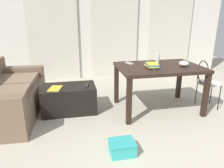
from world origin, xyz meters
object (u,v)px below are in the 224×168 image
object	(u,v)px
wire_chair	(206,79)
bottle_near	(158,59)
craft_table	(159,72)
book_stack	(152,65)
couch	(5,96)
tv_remote_primary	(87,86)
tv_remote_on_table	(129,63)
shoebox	(122,147)
coffee_table	(69,99)
magazine	(55,88)
bowl	(184,64)

from	to	relation	value
wire_chair	bottle_near	size ratio (longest dim) A/B	3.69
craft_table	book_stack	world-z (taller)	book_stack
craft_table	bottle_near	bearing A→B (deg)	80.90
couch	craft_table	bearing A→B (deg)	-6.95
couch	tv_remote_primary	xyz separation A→B (m)	(1.29, -0.15, 0.14)
wire_chair	tv_remote_on_table	size ratio (longest dim) A/B	4.69
book_stack	tv_remote_on_table	size ratio (longest dim) A/B	1.61
wire_chair	bottle_near	world-z (taller)	bottle_near
bottle_near	tv_remote_on_table	world-z (taller)	bottle_near
bottle_near	book_stack	world-z (taller)	bottle_near
wire_chair	shoebox	bearing A→B (deg)	-150.11
coffee_table	magazine	bearing A→B (deg)	-155.96
couch	coffee_table	distance (m)	1.00
coffee_table	bowl	bearing A→B (deg)	-9.81
book_stack	tv_remote_primary	xyz separation A→B (m)	(-1.01, 0.22, -0.34)
bowl	magazine	bearing A→B (deg)	173.64
book_stack	couch	bearing A→B (deg)	170.93
bowl	tv_remote_on_table	xyz separation A→B (m)	(-0.80, 0.35, -0.04)
couch	craft_table	xyz separation A→B (m)	(2.45, -0.30, 0.35)
craft_table	bottle_near	xyz separation A→B (m)	(0.02, 0.14, 0.19)
book_stack	tv_remote_on_table	world-z (taller)	book_stack
bowl	magazine	size ratio (longest dim) A/B	0.59
coffee_table	book_stack	xyz separation A→B (m)	(1.30, -0.28, 0.57)
wire_chair	craft_table	bearing A→B (deg)	173.68
couch	wire_chair	size ratio (longest dim) A/B	2.20
book_stack	wire_chair	bearing A→B (deg)	-1.35
couch	book_stack	distance (m)	2.38
craft_table	tv_remote_primary	xyz separation A→B (m)	(-1.17, 0.15, -0.21)
bowl	magazine	world-z (taller)	bowl
wire_chair	coffee_table	bearing A→B (deg)	172.41
couch	wire_chair	distance (m)	3.30
magazine	shoebox	size ratio (longest dim) A/B	0.92
bottle_near	tv_remote_on_table	size ratio (longest dim) A/B	1.27
wire_chair	book_stack	bearing A→B (deg)	178.65
book_stack	tv_remote_primary	size ratio (longest dim) A/B	1.69
craft_table	shoebox	xyz separation A→B (m)	(-0.88, -1.07, -0.58)
book_stack	shoebox	xyz separation A→B (m)	(-0.72, -1.00, -0.71)
magazine	shoebox	bearing A→B (deg)	-42.92
couch	book_stack	world-z (taller)	book_stack
tv_remote_primary	shoebox	size ratio (longest dim) A/B	0.58
couch	bowl	world-z (taller)	bowl
bowl	wire_chair	bearing A→B (deg)	1.63
coffee_table	book_stack	distance (m)	1.45
coffee_table	magazine	size ratio (longest dim) A/B	3.21
craft_table	book_stack	xyz separation A→B (m)	(-0.15, -0.07, 0.13)
wire_chair	tv_remote_primary	distance (m)	2.00
bowl	craft_table	bearing A→B (deg)	164.41
bottle_near	shoebox	world-z (taller)	bottle_near
couch	magazine	size ratio (longest dim) A/B	6.79
couch	bottle_near	bearing A→B (deg)	-3.72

